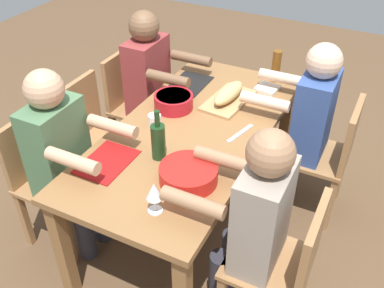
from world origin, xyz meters
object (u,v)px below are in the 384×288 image
chair_far_right (285,262)px  chair_near_center (95,133)px  cup_near_center (155,121)px  napkin_stack (267,88)px  diner_far_right (253,218)px  chair_near_right (46,173)px  bread_loaf (229,93)px  beer_bottle (276,66)px  diner_near_right (64,153)px  serving_bowl_fruit (174,101)px  chair_near_left (133,101)px  wine_glass (154,192)px  cutting_board (228,101)px  diner_near_left (152,80)px  chair_far_left (329,153)px  serving_bowl_greens (188,173)px  diner_far_left (306,118)px  dining_table (192,141)px  wine_bottle (158,141)px

chair_far_right → chair_near_center: 1.56m
cup_near_center → napkin_stack: (-0.72, 0.45, -0.03)m
diner_far_right → chair_near_right: (0.00, -1.30, -0.21)m
chair_near_right → bread_loaf: bearing=136.7°
cup_near_center → beer_bottle: bearing=152.8°
diner_near_right → bread_loaf: 1.07m
chair_near_center → chair_near_right: bearing=0.0°
diner_far_right → beer_bottle: bearing=-166.3°
serving_bowl_fruit → chair_near_left: bearing=-121.3°
cup_near_center → wine_glass: bearing=30.6°
diner_far_right → bread_loaf: bearing=-150.5°
chair_near_left → chair_near_right: 0.97m
diner_near_right → napkin_stack: diner_near_right is taller
chair_near_right → chair_near_center: bearing=180.0°
cutting_board → diner_near_right: bearing=-36.1°
chair_near_center → beer_bottle: (-0.79, 0.99, 0.37)m
serving_bowl_fruit → wine_glass: size_ratio=1.47×
diner_near_right → napkin_stack: 1.38m
diner_near_left → chair_near_left: bearing=-90.0°
chair_near_left → chair_far_left: 1.48m
bread_loaf → cup_near_center: bread_loaf is taller
diner_far_right → chair_near_left: bearing=-126.6°
diner_far_right → chair_near_center: 1.40m
chair_far_left → serving_bowl_greens: size_ratio=2.90×
diner_far_right → chair_far_left: bearing=169.2°
diner_far_left → diner_far_right: size_ratio=1.00×
chair_near_left → napkin_stack: chair_near_left is taller
dining_table → serving_bowl_greens: bearing=24.3°
bread_loaf → cutting_board: bearing=0.0°
beer_bottle → napkin_stack: 0.18m
napkin_stack → serving_bowl_fruit: bearing=-43.0°
chair_near_center → serving_bowl_greens: chair_near_center is taller
chair_near_left → wine_glass: wine_glass is taller
chair_far_left → diner_near_right: 1.64m
diner_far_right → serving_bowl_greens: bearing=-99.2°
diner_near_left → wine_glass: size_ratio=7.23×
cutting_board → diner_near_left: bearing=-99.3°
cutting_board → cup_near_center: cup_near_center is taller
dining_table → chair_near_right: chair_near_right is taller
beer_bottle → bread_loaf: bearing=-23.0°
chair_near_left → beer_bottle: beer_bottle is taller
dining_table → beer_bottle: size_ratio=7.99×
wine_bottle → cutting_board: bearing=171.2°
chair_near_center → cup_near_center: 0.62m
napkin_stack → chair_far_left: bearing=72.3°
diner_far_right → wine_bottle: 0.64m
diner_far_left → wine_bottle: diner_far_left is taller
wine_bottle → napkin_stack: size_ratio=2.07×
dining_table → cutting_board: 0.40m
beer_bottle → cup_near_center: (0.88, -0.45, -0.07)m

